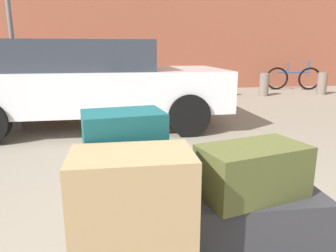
{
  "coord_description": "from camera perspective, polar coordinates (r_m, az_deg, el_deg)",
  "views": [
    {
      "loc": [
        -0.36,
        -1.18,
        1.28
      ],
      "look_at": [
        0.0,
        1.2,
        0.69
      ],
      "focal_mm": 33.46,
      "sensor_mm": 36.0,
      "label": 1
    }
  ],
  "objects": [
    {
      "name": "duffel_bag_charcoal_front_left",
      "position": [
        1.47,
        14.44,
        -18.13
      ],
      "size": [
        0.64,
        0.3,
        0.35
      ],
      "primitive_type": "cube",
      "rotation": [
        0.0,
        0.0,
        -0.03
      ],
      "color": "#2D2D33",
      "rests_on": "luggage_cart"
    },
    {
      "name": "bicycle_leaning",
      "position": [
        11.04,
        21.86,
        8.09
      ],
      "size": [
        1.74,
        0.41,
        0.96
      ],
      "color": "black",
      "rests_on": "ground_plane"
    },
    {
      "name": "duffel_bag_olive_topmost_pile",
      "position": [
        1.34,
        15.16,
        -7.88
      ],
      "size": [
        0.48,
        0.34,
        0.21
      ],
      "primitive_type": "cube",
      "rotation": [
        0.0,
        0.0,
        0.26
      ],
      "color": "#4C5128",
      "rests_on": "duffel_bag_charcoal_front_left"
    },
    {
      "name": "suitcase_tan_stacked_top",
      "position": [
        1.18,
        -6.24,
        -18.89
      ],
      "size": [
        0.42,
        0.26,
        0.61
      ],
      "primitive_type": "cube",
      "rotation": [
        0.0,
        0.0,
        0.0
      ],
      "color": "#9E7F56",
      "rests_on": "luggage_cart"
    },
    {
      "name": "suitcase_teal_center",
      "position": [
        1.42,
        -7.75,
        -11.21
      ],
      "size": [
        0.36,
        0.28,
        0.69
      ],
      "primitive_type": "cube",
      "rotation": [
        0.0,
        0.0,
        0.16
      ],
      "color": "#144C51",
      "rests_on": "luggage_cart"
    },
    {
      "name": "bollard_kerb_far",
      "position": [
        10.17,
        26.25,
        6.95
      ],
      "size": [
        0.26,
        0.26,
        0.63
      ],
      "primitive_type": "cylinder",
      "color": "#72665B",
      "rests_on": "ground_plane"
    },
    {
      "name": "no_parking_sign",
      "position": [
        5.48,
        -26.68,
        15.11
      ],
      "size": [
        0.49,
        0.13,
        2.5
      ],
      "color": "slate",
      "rests_on": "ground_plane"
    },
    {
      "name": "parked_car",
      "position": [
        5.39,
        -14.01,
        7.84
      ],
      "size": [
        4.33,
        1.98,
        1.42
      ],
      "color": "silver",
      "rests_on": "ground_plane"
    },
    {
      "name": "bollard_kerb_mid",
      "position": [
        9.28,
        17.1,
        7.23
      ],
      "size": [
        0.26,
        0.26,
        0.63
      ],
      "primitive_type": "cylinder",
      "color": "#72665B",
      "rests_on": "ground_plane"
    },
    {
      "name": "bollard_kerb_near",
      "position": [
        8.82,
        9.73,
        7.32
      ],
      "size": [
        0.26,
        0.26,
        0.63
      ],
      "primitive_type": "cylinder",
      "color": "#72665B",
      "rests_on": "ground_plane"
    }
  ]
}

